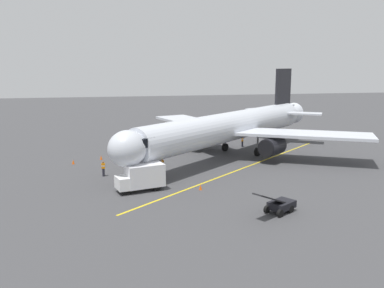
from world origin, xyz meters
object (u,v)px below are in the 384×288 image
(safety_cone_nose_left, at_px, (101,158))
(belt_loader_near_nose, at_px, (280,204))
(ground_crew_marshaller, at_px, (103,168))
(safety_cone_nose_right, at_px, (200,187))
(airplane, at_px, (231,127))
(box_truck_portside, at_px, (141,177))
(safety_cone_wing_port, at_px, (73,162))
(tug_starboard_side, at_px, (125,144))
(ground_crew_wing_walker, at_px, (162,165))
(safety_cone_wing_starboard, at_px, (111,156))
(ground_crew_loader, at_px, (242,141))

(safety_cone_nose_left, bearing_deg, belt_loader_near_nose, 122.51)
(ground_crew_marshaller, height_order, safety_cone_nose_right, ground_crew_marshaller)
(safety_cone_nose_left, bearing_deg, airplane, 173.74)
(box_truck_portside, xyz_separation_m, safety_cone_nose_left, (3.90, -14.51, -1.11))
(safety_cone_nose_right, bearing_deg, safety_cone_wing_port, -46.36)
(tug_starboard_side, relative_size, safety_cone_nose_right, 4.99)
(ground_crew_marshaller, bearing_deg, ground_crew_wing_walker, -179.81)
(airplane, distance_m, safety_cone_wing_starboard, 16.27)
(ground_crew_marshaller, relative_size, safety_cone_nose_right, 3.11)
(ground_crew_marshaller, distance_m, safety_cone_nose_right, 11.76)
(safety_cone_nose_right, xyz_separation_m, safety_cone_wing_starboard, (8.37, -16.36, 0.00))
(ground_crew_loader, xyz_separation_m, belt_loader_near_nose, (6.01, 27.18, -0.17))
(tug_starboard_side, bearing_deg, belt_loader_near_nose, 110.84)
(belt_loader_near_nose, bearing_deg, ground_crew_loader, -102.47)
(safety_cone_nose_right, height_order, safety_cone_wing_starboard, same)
(airplane, bearing_deg, box_truck_portside, 44.29)
(airplane, relative_size, ground_crew_marshaller, 19.71)
(safety_cone_nose_left, bearing_deg, box_truck_portside, 105.04)
(safety_cone_wing_starboard, bearing_deg, belt_loader_near_nose, 119.21)
(belt_loader_near_nose, height_order, tug_starboard_side, belt_loader_near_nose)
(airplane, bearing_deg, tug_starboard_side, -32.31)
(airplane, distance_m, safety_cone_nose_right, 15.83)
(belt_loader_near_nose, xyz_separation_m, safety_cone_nose_right, (4.99, -7.53, -0.44))
(airplane, xyz_separation_m, ground_crew_wing_walker, (10.04, 6.44, -3.12))
(box_truck_portside, bearing_deg, belt_loader_near_nose, 141.77)
(tug_starboard_side, bearing_deg, box_truck_portside, 91.52)
(ground_crew_marshaller, bearing_deg, safety_cone_wing_port, -60.58)
(safety_cone_wing_port, bearing_deg, belt_loader_near_nose, 130.37)
(belt_loader_near_nose, distance_m, safety_cone_nose_left, 27.24)
(airplane, relative_size, belt_loader_near_nose, 7.46)
(airplane, xyz_separation_m, belt_loader_near_nose, (2.24, 21.11, -3.29))
(ground_crew_loader, height_order, tug_starboard_side, ground_crew_loader)
(airplane, height_order, safety_cone_wing_port, airplane)
(safety_cone_nose_left, xyz_separation_m, safety_cone_wing_port, (3.36, 1.79, 0.00))
(box_truck_portside, height_order, safety_cone_wing_starboard, box_truck_portside)
(airplane, bearing_deg, safety_cone_wing_starboard, -10.06)
(ground_crew_marshaller, xyz_separation_m, belt_loader_near_nose, (-14.32, 14.65, -0.17))
(safety_cone_wing_port, bearing_deg, safety_cone_wing_starboard, -149.70)
(safety_cone_nose_left, height_order, safety_cone_wing_port, same)
(safety_cone_nose_right, height_order, safety_cone_wing_port, same)
(ground_crew_wing_walker, xyz_separation_m, safety_cone_wing_starboard, (5.56, -9.21, -0.61))
(ground_crew_wing_walker, relative_size, safety_cone_wing_starboard, 3.11)
(ground_crew_marshaller, distance_m, tug_starboard_side, 15.33)
(box_truck_portside, xyz_separation_m, safety_cone_wing_starboard, (2.62, -15.42, -1.11))
(ground_crew_wing_walker, height_order, safety_cone_nose_left, ground_crew_wing_walker)
(belt_loader_near_nose, distance_m, safety_cone_wing_starboard, 27.37)
(box_truck_portside, relative_size, safety_cone_nose_left, 8.98)
(ground_crew_marshaller, relative_size, tug_starboard_side, 0.62)
(belt_loader_near_nose, bearing_deg, safety_cone_nose_left, -57.49)
(ground_crew_marshaller, relative_size, ground_crew_loader, 1.00)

